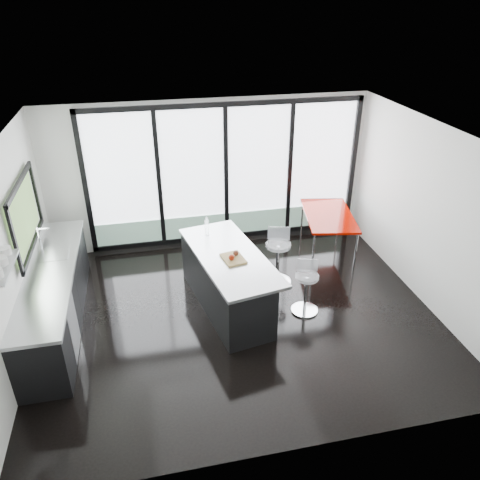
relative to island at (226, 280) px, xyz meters
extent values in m
cube|color=black|center=(0.13, -0.29, -0.46)|extent=(6.00, 5.00, 0.00)
cube|color=white|center=(0.13, -0.29, 2.34)|extent=(6.00, 5.00, 0.00)
cube|color=silver|center=(0.13, 2.21, 0.94)|extent=(6.00, 0.00, 2.80)
cube|color=white|center=(0.43, 2.18, 0.94)|extent=(5.00, 0.02, 2.50)
cube|color=slate|center=(0.43, 2.14, -0.09)|extent=(5.00, 0.02, 0.44)
cube|color=black|center=(-0.82, 2.14, 0.94)|extent=(0.08, 0.04, 2.50)
cube|color=black|center=(0.43, 2.14, 0.94)|extent=(0.08, 0.04, 2.50)
cube|color=black|center=(1.68, 2.14, 0.94)|extent=(0.08, 0.04, 2.50)
cube|color=silver|center=(0.13, -2.79, 0.94)|extent=(6.00, 0.00, 2.80)
cube|color=silver|center=(-2.87, -0.29, 0.94)|extent=(0.00, 5.00, 2.80)
cube|color=#56793E|center=(-2.84, 0.61, 1.14)|extent=(0.02, 1.60, 0.90)
cube|color=#AAADAF|center=(-2.74, -1.14, 1.29)|extent=(0.25, 0.80, 0.03)
cube|color=silver|center=(3.13, -0.29, 0.94)|extent=(0.00, 5.00, 2.80)
cube|color=black|center=(-2.54, 0.11, -0.03)|extent=(0.65, 3.20, 0.87)
cube|color=#AAADAF|center=(-2.54, 0.11, 0.43)|extent=(0.69, 3.24, 0.05)
cube|color=#AAADAF|center=(-2.54, 0.61, 0.43)|extent=(0.45, 0.48, 0.06)
cylinder|color=silver|center=(-2.69, 0.61, 0.68)|extent=(0.02, 0.02, 0.44)
cube|color=#AAADAF|center=(-2.23, -0.64, -0.04)|extent=(0.03, 0.60, 0.80)
cube|color=black|center=(-0.01, 0.00, -0.03)|extent=(1.13, 2.28, 0.86)
cube|color=#AAADAF|center=(0.07, 0.01, 0.42)|extent=(1.34, 2.37, 0.05)
cube|color=olive|center=(0.10, -0.13, 0.46)|extent=(0.37, 0.44, 0.03)
sphere|color=maroon|center=(0.06, -0.19, 0.52)|extent=(0.10, 0.10, 0.09)
sphere|color=#512515|center=(0.15, -0.07, 0.52)|extent=(0.10, 0.10, 0.08)
cylinder|color=silver|center=(-0.16, 0.72, 0.58)|extent=(0.08, 0.08, 0.28)
cylinder|color=silver|center=(1.18, -0.42, -0.13)|extent=(0.52, 0.52, 0.67)
cylinder|color=silver|center=(0.98, 0.45, -0.08)|extent=(0.60, 0.60, 0.76)
cube|color=#930C00|center=(2.19, 1.27, -0.07)|extent=(1.11, 1.62, 0.80)
camera|label=1|loc=(-1.08, -6.01, 4.03)|focal=35.00mm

